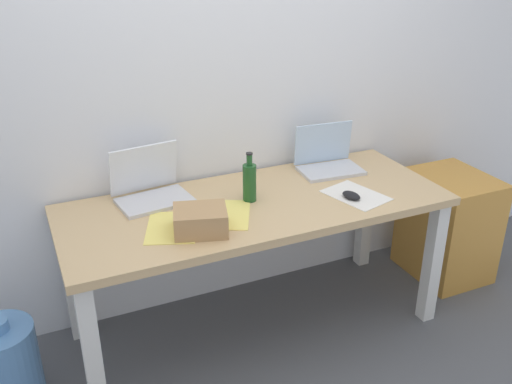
# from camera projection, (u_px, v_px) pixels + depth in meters

# --- Properties ---
(ground_plane) EXTENTS (8.00, 8.00, 0.00)m
(ground_plane) POSITION_uv_depth(u_px,v_px,m) (256.00, 325.00, 2.99)
(ground_plane) COLOR #515459
(back_wall) EXTENTS (5.20, 0.08, 2.60)m
(back_wall) POSITION_uv_depth(u_px,v_px,m) (221.00, 62.00, 2.80)
(back_wall) COLOR white
(back_wall) RESTS_ON ground
(desk) EXTENTS (1.84, 0.73, 0.72)m
(desk) POSITION_uv_depth(u_px,v_px,m) (256.00, 219.00, 2.73)
(desk) COLOR tan
(desk) RESTS_ON ground
(laptop_left) EXTENTS (0.36, 0.29, 0.25)m
(laptop_left) POSITION_uv_depth(u_px,v_px,m) (151.00, 189.00, 2.69)
(laptop_left) COLOR silver
(laptop_left) RESTS_ON desk
(laptop_right) EXTENTS (0.34, 0.25, 0.24)m
(laptop_right) POSITION_uv_depth(u_px,v_px,m) (328.00, 160.00, 3.03)
(laptop_right) COLOR silver
(laptop_right) RESTS_ON desk
(beer_bottle) EXTENTS (0.06, 0.06, 0.24)m
(beer_bottle) POSITION_uv_depth(u_px,v_px,m) (249.00, 182.00, 2.66)
(beer_bottle) COLOR #1E5123
(beer_bottle) RESTS_ON desk
(computer_mouse) EXTENTS (0.08, 0.11, 0.03)m
(computer_mouse) POSITION_uv_depth(u_px,v_px,m) (351.00, 196.00, 2.71)
(computer_mouse) COLOR black
(computer_mouse) RESTS_ON desk
(cardboard_box) EXTENTS (0.27, 0.24, 0.11)m
(cardboard_box) POSITION_uv_depth(u_px,v_px,m) (200.00, 220.00, 2.40)
(cardboard_box) COLOR tan
(cardboard_box) RESTS_ON desk
(paper_yellow_folder) EXTENTS (0.32, 0.36, 0.00)m
(paper_yellow_folder) POSITION_uv_depth(u_px,v_px,m) (226.00, 214.00, 2.57)
(paper_yellow_folder) COLOR #F4E06B
(paper_yellow_folder) RESTS_ON desk
(paper_sheet_front_left) EXTENTS (0.30, 0.35, 0.00)m
(paper_sheet_front_left) POSITION_uv_depth(u_px,v_px,m) (171.00, 227.00, 2.45)
(paper_sheet_front_left) COLOR #F4E06B
(paper_sheet_front_left) RESTS_ON desk
(paper_sheet_front_right) EXTENTS (0.28, 0.34, 0.00)m
(paper_sheet_front_right) POSITION_uv_depth(u_px,v_px,m) (356.00, 195.00, 2.75)
(paper_sheet_front_right) COLOR white
(paper_sheet_front_right) RESTS_ON desk
(water_cooler_jug) EXTENTS (0.29, 0.29, 0.43)m
(water_cooler_jug) POSITION_uv_depth(u_px,v_px,m) (5.00, 365.00, 2.45)
(water_cooler_jug) COLOR #598CC6
(water_cooler_jug) RESTS_ON ground
(filing_cabinet) EXTENTS (0.40, 0.48, 0.62)m
(filing_cabinet) POSITION_uv_depth(u_px,v_px,m) (448.00, 225.00, 3.35)
(filing_cabinet) COLOR #C68938
(filing_cabinet) RESTS_ON ground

